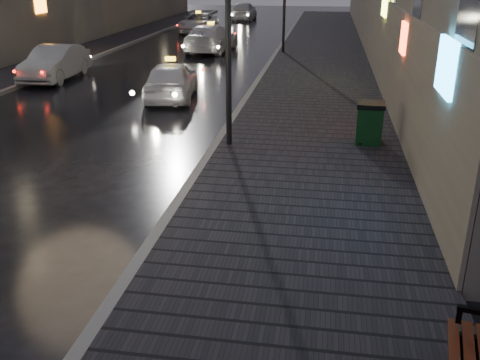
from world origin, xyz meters
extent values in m
plane|color=black|center=(0.00, 0.00, 0.00)|extent=(120.00, 120.00, 0.00)
cube|color=black|center=(3.90, 21.00, 0.07)|extent=(4.60, 58.00, 0.15)
cube|color=slate|center=(1.50, 21.00, 0.07)|extent=(0.20, 58.00, 0.15)
cube|color=black|center=(-8.70, 21.00, 0.07)|extent=(2.40, 58.00, 0.15)
cube|color=slate|center=(-7.40, 21.00, 0.07)|extent=(0.20, 58.00, 0.15)
cylinder|color=black|center=(1.85, 6.00, 2.65)|extent=(0.14, 0.14, 5.00)
cylinder|color=black|center=(1.85, 22.00, 2.65)|extent=(0.14, 0.14, 5.00)
cube|color=black|center=(6.00, -1.62, 0.38)|extent=(0.57, 0.16, 0.45)
cube|color=black|center=(5.32, 6.67, 0.61)|extent=(0.66, 0.66, 0.92)
cube|color=black|center=(5.32, 6.67, 1.13)|extent=(0.71, 0.71, 0.12)
imported|color=white|center=(-1.12, 11.18, 0.66)|extent=(2.06, 4.05, 1.32)
imported|color=#9A9BA2|center=(-6.73, 13.73, 0.68)|extent=(1.64, 4.20, 1.36)
imported|color=white|center=(-2.10, 22.37, 0.72)|extent=(2.44, 5.14, 1.45)
imported|color=silver|center=(-4.92, 31.38, 0.66)|extent=(2.32, 4.81, 1.32)
imported|color=#A8A9B1|center=(-3.19, 41.16, 0.77)|extent=(1.84, 4.54, 1.54)
camera|label=1|loc=(4.17, -6.68, 4.31)|focal=40.00mm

